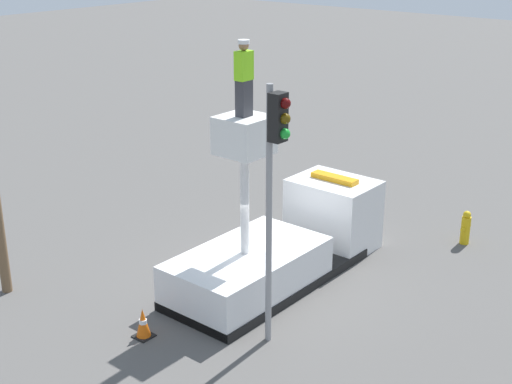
{
  "coord_description": "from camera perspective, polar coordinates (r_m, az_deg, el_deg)",
  "views": [
    {
      "loc": [
        -13.12,
        -10.41,
        8.73
      ],
      "look_at": [
        -1.58,
        -0.87,
        3.17
      ],
      "focal_mm": 50.0,
      "sensor_mm": 36.0,
      "label": 1
    }
  ],
  "objects": [
    {
      "name": "traffic_cone_rear",
      "position": [
        16.57,
        -9.02,
        -10.35
      ],
      "size": [
        0.42,
        0.42,
        0.72
      ],
      "color": "black",
      "rests_on": "ground"
    },
    {
      "name": "worker",
      "position": [
        16.32,
        -0.97,
        9.08
      ],
      "size": [
        0.4,
        0.26,
        1.75
      ],
      "color": "#38383D",
      "rests_on": "bucket_truck"
    },
    {
      "name": "fire_hydrant",
      "position": [
        21.75,
        16.42,
        -2.76
      ],
      "size": [
        0.51,
        0.27,
        1.03
      ],
      "color": "gold",
      "rests_on": "ground"
    },
    {
      "name": "traffic_light_pole",
      "position": [
        14.61,
        1.48,
        1.95
      ],
      "size": [
        0.34,
        0.57,
        5.84
      ],
      "color": "gray",
      "rests_on": "ground"
    },
    {
      "name": "bucket_truck",
      "position": [
        18.9,
        2.09,
        -4.3
      ],
      "size": [
        6.81,
        2.4,
        4.66
      ],
      "color": "black",
      "rests_on": "ground"
    },
    {
      "name": "ground_plane",
      "position": [
        18.89,
        1.04,
        -7.18
      ],
      "size": [
        120.0,
        120.0,
        0.0
      ],
      "primitive_type": "plane",
      "color": "#565451"
    }
  ]
}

